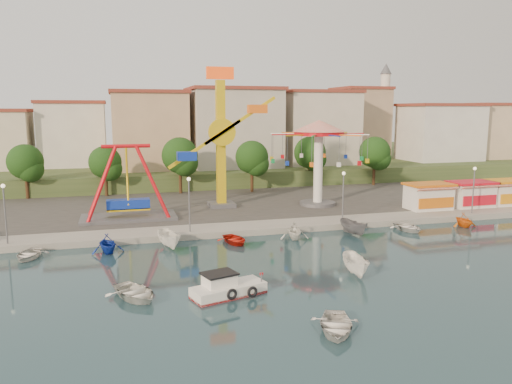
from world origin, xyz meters
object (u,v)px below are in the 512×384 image
object	(u,v)px
skiff	(356,265)
cabin_motorboat	(227,289)
rowboat_a	(135,292)
pirate_ship_ride	(127,184)
kamikaze_tower	(225,142)
wave_swinger	(319,143)

from	to	relation	value
skiff	cabin_motorboat	bearing A→B (deg)	-161.85
cabin_motorboat	rowboat_a	world-z (taller)	cabin_motorboat
pirate_ship_ride	rowboat_a	bearing A→B (deg)	-90.54
kamikaze_tower	skiff	world-z (taller)	kamikaze_tower
kamikaze_tower	wave_swinger	bearing A→B (deg)	-9.74
cabin_motorboat	pirate_ship_ride	bearing A→B (deg)	87.01
wave_swinger	skiff	distance (m)	25.90
pirate_ship_ride	wave_swinger	xyz separation A→B (m)	(22.60, 1.76, 3.80)
skiff	wave_swinger	bearing A→B (deg)	84.28
kamikaze_tower	wave_swinger	size ratio (longest dim) A/B	1.42
cabin_motorboat	skiff	bearing A→B (deg)	-8.65
kamikaze_tower	wave_swinger	distance (m)	11.32
kamikaze_tower	pirate_ship_ride	bearing A→B (deg)	-162.21
cabin_motorboat	skiff	world-z (taller)	cabin_motorboat
wave_swinger	kamikaze_tower	bearing A→B (deg)	170.26
rowboat_a	skiff	xyz separation A→B (m)	(15.95, 0.32, 0.35)
cabin_motorboat	skiff	distance (m)	10.21
pirate_ship_ride	skiff	distance (m)	27.37
rowboat_a	skiff	bearing A→B (deg)	-25.74
pirate_ship_ride	cabin_motorboat	xyz separation A→B (m)	(5.63, -23.48, -3.93)
pirate_ship_ride	wave_swinger	distance (m)	22.98
kamikaze_tower	skiff	distance (m)	27.20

